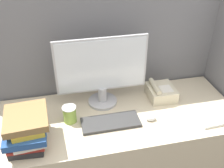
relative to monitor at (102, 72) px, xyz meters
The scene contains 9 objects.
cubicle_panel_rear 0.25m from the monitor, 68.02° to the left, with size 2.02×0.04×1.75m.
desk 0.64m from the monitor, 62.24° to the right, with size 1.62×0.66×0.72m.
monitor is the anchor object (origin of this frame).
keyboard 0.34m from the monitor, 88.02° to the right, with size 0.38×0.15×0.02m.
mouse 0.45m from the monitor, 44.09° to the right, with size 0.07×0.04×0.04m.
coffee_cup 0.35m from the monitor, 147.47° to the right, with size 0.09×0.09×0.11m.
book_stack 0.60m from the monitor, 149.33° to the right, with size 0.26×0.31×0.20m.
desk_telephone 0.48m from the monitor, ahead, with size 0.19×0.21×0.12m.
paper_pile 0.78m from the monitor, 24.78° to the right, with size 0.21×0.23×0.02m.
Camera 1 is at (-0.34, -1.01, 1.87)m, focal length 42.00 mm.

